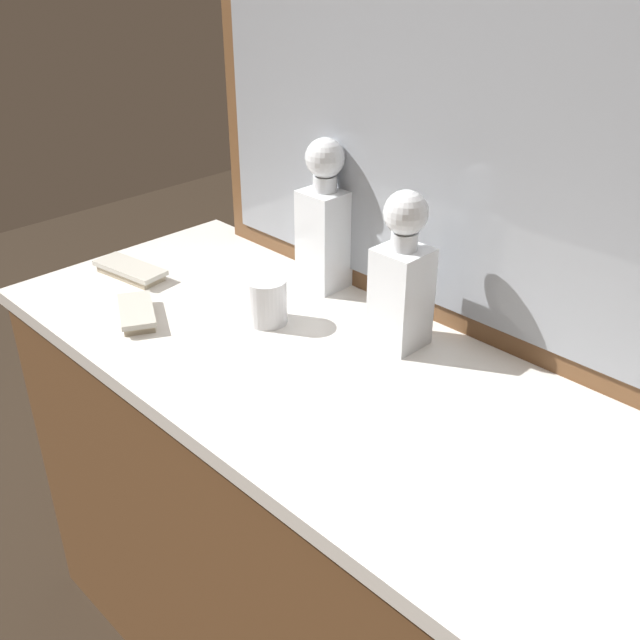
% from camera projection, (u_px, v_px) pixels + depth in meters
% --- Properties ---
extents(dresser, '(1.30, 0.56, 0.81)m').
position_uv_depth(dresser, '(320.00, 536.00, 1.45)').
color(dresser, brown).
rests_on(dresser, ground_plane).
extents(dresser_mirror, '(1.08, 0.03, 0.74)m').
position_uv_depth(dresser_mirror, '(431.00, 115.00, 1.23)').
color(dresser_mirror, brown).
rests_on(dresser_mirror, dresser).
extents(crystal_decanter_right, '(0.08, 0.08, 0.28)m').
position_uv_depth(crystal_decanter_right, '(402.00, 285.00, 1.25)').
color(crystal_decanter_right, white).
rests_on(crystal_decanter_right, dresser).
extents(crystal_decanter_center, '(0.08, 0.08, 0.30)m').
position_uv_depth(crystal_decanter_center, '(325.00, 229.00, 1.45)').
color(crystal_decanter_center, white).
rests_on(crystal_decanter_center, dresser).
extents(crystal_tumbler_front, '(0.08, 0.08, 0.09)m').
position_uv_depth(crystal_tumbler_front, '(267.00, 303.00, 1.36)').
color(crystal_tumbler_front, white).
rests_on(crystal_tumbler_front, dresser).
extents(silver_brush_far_right, '(0.17, 0.09, 0.02)m').
position_uv_depth(silver_brush_far_right, '(130.00, 271.00, 1.54)').
color(silver_brush_far_right, '#B7A88C').
rests_on(silver_brush_far_right, dresser).
extents(silver_brush_left, '(0.15, 0.12, 0.02)m').
position_uv_depth(silver_brush_left, '(137.00, 313.00, 1.38)').
color(silver_brush_left, '#B7A88C').
rests_on(silver_brush_left, dresser).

